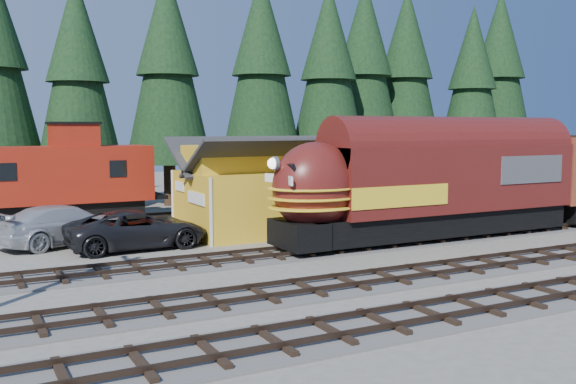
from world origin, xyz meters
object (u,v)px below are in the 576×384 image
pickup_truck_a (137,229)px  pickup_truck_b (66,225)px  depot (291,178)px  locomotive (422,187)px  caboose (57,179)px

pickup_truck_a → pickup_truck_b: bearing=46.0°
depot → locomotive: depot is taller
depot → pickup_truck_a: (-9.26, -1.67, -2.03)m
caboose → pickup_truck_b: (-0.57, -6.58, -1.79)m
depot → locomotive: 7.67m
depot → pickup_truck_b: bearing=175.7°
depot → pickup_truck_a: size_ratio=1.91×
depot → pickup_truck_b: depot is taller
locomotive → pickup_truck_b: (-16.20, 7.42, -1.79)m
depot → pickup_truck_b: 12.33m
depot → caboose: 13.79m
locomotive → pickup_truck_b: size_ratio=2.58×
pickup_truck_b → pickup_truck_a: bearing=-150.4°
caboose → pickup_truck_a: size_ratio=1.63×
depot → pickup_truck_a: 9.63m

